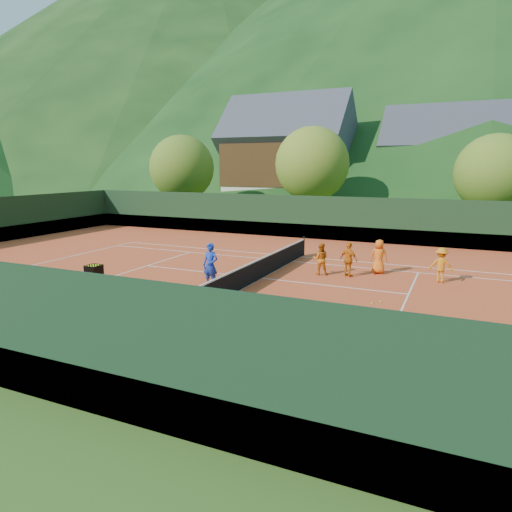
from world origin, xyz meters
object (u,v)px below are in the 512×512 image
at_px(student_d, 441,265).
at_px(chalet_left, 288,160).
at_px(chalet_mid, 444,166).
at_px(student_c, 379,257).
at_px(tennis_net, 262,268).
at_px(ball_hopper, 94,271).
at_px(student_b, 349,260).
at_px(student_a, 321,259).
at_px(coach, 210,265).

xyz_separation_m(student_d, chalet_left, (-17.43, 27.42, 4.86)).
bearing_deg(chalet_mid, student_c, -92.48).
height_order(chalet_left, chalet_mid, chalet_left).
xyz_separation_m(student_c, chalet_left, (-14.67, 26.83, 4.81)).
distance_m(tennis_net, ball_hopper, 7.20).
distance_m(student_b, tennis_net, 4.03).
xyz_separation_m(chalet_left, chalet_mid, (16.00, 4.00, -0.66)).
xyz_separation_m(student_a, student_b, (1.29, 0.15, 0.05)).
xyz_separation_m(student_c, ball_hopper, (-10.29, -7.65, -0.07)).
height_order(student_c, chalet_left, chalet_left).
height_order(tennis_net, ball_hopper, tennis_net).
bearing_deg(student_a, student_c, -168.37).
bearing_deg(student_b, chalet_mid, -69.64).
height_order(student_c, chalet_mid, chalet_mid).
relative_size(ball_hopper, chalet_mid, 0.08).
height_order(student_b, chalet_mid, chalet_mid).
xyz_separation_m(coach, student_c, (6.03, 5.41, -0.12)).
distance_m(student_c, student_d, 2.82).
bearing_deg(ball_hopper, student_d, 28.39).
bearing_deg(student_d, tennis_net, 15.69).
xyz_separation_m(coach, ball_hopper, (-4.26, -2.25, -0.18)).
xyz_separation_m(coach, tennis_net, (1.37, 2.23, -0.43)).
bearing_deg(student_d, chalet_left, -61.00).
bearing_deg(coach, student_b, 40.30).
xyz_separation_m(tennis_net, ball_hopper, (-5.63, -4.48, 0.25)).
height_order(coach, chalet_mid, chalet_mid).
bearing_deg(student_b, ball_hopper, 59.89).
bearing_deg(chalet_mid, ball_hopper, -106.81).
distance_m(student_a, tennis_net, 2.87).
height_order(student_c, student_d, student_c).
height_order(student_a, student_d, student_d).
bearing_deg(student_d, ball_hopper, 24.95).
bearing_deg(chalet_left, student_c, -61.33).
height_order(student_b, student_d, student_b).
height_order(ball_hopper, chalet_left, chalet_left).
bearing_deg(chalet_left, ball_hopper, -82.77).
xyz_separation_m(student_c, student_d, (2.76, -0.60, -0.04)).
height_order(tennis_net, chalet_mid, chalet_mid).
bearing_deg(chalet_mid, student_d, -87.40).
relative_size(student_c, student_d, 1.06).
xyz_separation_m(student_b, ball_hopper, (-9.14, -6.43, -0.05)).
bearing_deg(student_b, student_d, -146.08).
height_order(coach, tennis_net, coach).
xyz_separation_m(tennis_net, chalet_mid, (6.00, 34.00, 4.47)).
bearing_deg(student_a, ball_hopper, 20.81).
bearing_deg(tennis_net, student_c, 34.21).
bearing_deg(chalet_left, chalet_mid, 14.04).
xyz_separation_m(coach, student_d, (8.79, 4.81, -0.16)).
xyz_separation_m(coach, chalet_left, (-8.63, 32.23, 4.69)).
relative_size(student_b, ball_hopper, 1.60).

